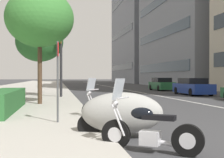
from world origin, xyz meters
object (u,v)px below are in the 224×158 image
Objects in this scene: motorcycle_second_in_row at (121,113)px; street_tree_far_plaza at (40,19)px; car_approaching_light at (162,84)px; car_mid_block_traffic at (193,87)px; street_lamp_with_banners at (67,20)px; motorcycle_mid_row at (148,131)px; motorcycle_by_sign_pole at (109,109)px; street_tree_by_lamp_post at (40,42)px; parking_sign_by_curb at (58,73)px.

street_tree_far_plaza reaches higher than motorcycle_second_in_row.
street_tree_far_plaza is at bearing 142.90° from car_approaching_light.
car_mid_block_traffic is 0.82× the size of street_tree_far_plaza.
street_lamp_with_banners reaches higher than car_mid_block_traffic.
motorcycle_second_in_row is (1.48, 0.23, 0.18)m from motorcycle_mid_row.
car_approaching_light is (26.36, -9.69, 0.24)m from motorcycle_mid_row.
motorcycle_by_sign_pole is at bearing -174.65° from street_lamp_with_banners.
street_tree_far_plaza is at bearing -176.71° from street_tree_by_lamp_post.
car_mid_block_traffic reaches higher than motorcycle_second_in_row.
motorcycle_mid_row is 0.83× the size of motorcycle_second_in_row.
car_mid_block_traffic is at bearing -56.02° from street_tree_far_plaza.
car_approaching_light is at bearing -75.46° from motorcycle_mid_row.
street_lamp_with_banners is at bearing -72.14° from motorcycle_second_in_row.
street_lamp_with_banners is at bearing -44.93° from motorcycle_by_sign_pole.
motorcycle_second_in_row is 18.99m from car_mid_block_traffic.
motorcycle_mid_row reaches higher than motorcycle_by_sign_pole.
motorcycle_by_sign_pole is at bearing -155.90° from street_tree_far_plaza.
street_tree_far_plaza is (8.29, 2.40, 3.81)m from motorcycle_second_in_row.
car_mid_block_traffic is at bearing -37.49° from parking_sign_by_curb.
car_approaching_light is 0.78× the size of street_tree_by_lamp_post.
car_approaching_light is (24.88, -9.92, 0.06)m from motorcycle_second_in_row.
street_lamp_with_banners is (11.09, 1.04, 4.94)m from motorcycle_by_sign_pole.
car_approaching_light is at bearing -44.10° from street_lamp_with_banners.
motorcycle_mid_row is 17.21m from street_tree_by_lamp_post.
car_mid_block_traffic is at bearing -75.75° from street_lamp_with_banners.
motorcycle_second_in_row is at bearing 126.81° from motorcycle_by_sign_pole.
street_tree_far_plaza reaches higher than car_mid_block_traffic.
motorcycle_second_in_row is 1.22× the size of motorcycle_by_sign_pole.
parking_sign_by_curb is at bearing 177.01° from street_lamp_with_banners.
parking_sign_by_curb reaches higher than car_approaching_light.
street_tree_far_plaza reaches higher than parking_sign_by_curb.
motorcycle_by_sign_pole is (2.62, -0.13, -0.18)m from motorcycle_second_in_row.
street_tree_by_lamp_post is (16.55, 3.02, 3.59)m from motorcycle_mid_row.
motorcycle_by_sign_pole is 0.43× the size of car_approaching_light.
motorcycle_mid_row is 0.31× the size of street_tree_far_plaza.
motorcycle_mid_row is 0.33× the size of street_tree_by_lamp_post.
car_approaching_light is at bearing -26.44° from parking_sign_by_curb.
car_approaching_light is 0.72× the size of street_tree_far_plaza.
motorcycle_second_in_row is 9.43m from street_tree_far_plaza.
motorcycle_mid_row is 28.09m from car_approaching_light.
motorcycle_by_sign_pole is at bearing -78.82° from motorcycle_second_in_row.
motorcycle_mid_row reaches higher than car_approaching_light.
motorcycle_mid_row is 4.10m from motorcycle_by_sign_pole.
street_tree_by_lamp_post reaches higher than motorcycle_mid_row.
motorcycle_second_in_row is at bearing -163.84° from street_tree_far_plaza.
motorcycle_second_in_row is at bearing 150.53° from car_mid_block_traffic.
motorcycle_second_in_row is 2.63m from motorcycle_by_sign_pole.
motorcycle_second_in_row is 26.78m from car_approaching_light.
street_lamp_with_banners reaches higher than parking_sign_by_curb.
street_tree_far_plaza is at bearing 7.80° from parking_sign_by_curb.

